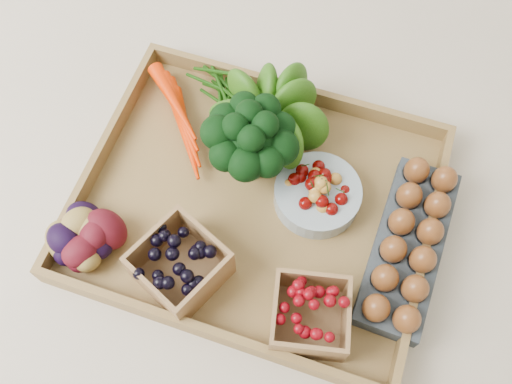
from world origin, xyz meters
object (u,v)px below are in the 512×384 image
(cherry_bowl, at_px, (317,195))
(egg_carton, at_px, (407,247))
(broccoli, at_px, (251,152))
(tray, at_px, (256,206))

(cherry_bowl, bearing_deg, egg_carton, -14.28)
(cherry_bowl, distance_m, egg_carton, 0.16)
(broccoli, xyz_separation_m, cherry_bowl, (0.12, -0.02, -0.04))
(egg_carton, bearing_deg, broccoli, 170.12)
(cherry_bowl, bearing_deg, broccoli, 170.76)
(tray, xyz_separation_m, cherry_bowl, (0.09, 0.04, 0.03))
(broccoli, distance_m, cherry_bowl, 0.13)
(tray, xyz_separation_m, broccoli, (-0.03, 0.06, 0.06))
(broccoli, bearing_deg, tray, -63.76)
(tray, height_order, egg_carton, egg_carton)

